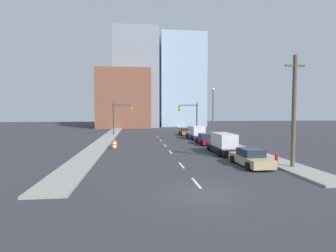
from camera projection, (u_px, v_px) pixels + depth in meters
The scene contains 23 objects.
ground_plane at pixel (205, 193), 14.24m from camera, with size 200.00×200.00×0.00m, color #333338.
sidewalk_left at pixel (115, 131), 56.97m from camera, with size 2.41×88.25×0.16m.
sidewalk_right at pixel (190, 131), 58.98m from camera, with size 2.41×88.25×0.16m.
lane_stripe_at_2m at pixel (196, 183), 16.22m from camera, with size 0.16×2.40×0.01m, color beige.
lane_stripe_at_7m at pixel (182, 165), 21.51m from camera, with size 0.16×2.40×0.01m, color beige.
lane_stripe_at_14m at pixel (171, 152), 28.40m from camera, with size 0.16×2.40×0.01m, color beige.
lane_stripe_at_20m at pixel (165, 145), 34.06m from camera, with size 0.16×2.40×0.01m, color beige.
lane_stripe_at_26m at pixel (161, 140), 39.77m from camera, with size 0.16×2.40×0.01m, color beige.
lane_stripe_at_31m at pixel (158, 137), 45.34m from camera, with size 0.16×2.40×0.01m, color beige.
building_brick_left at pixel (124, 99), 73.07m from camera, with size 14.00×16.00×15.45m.
building_office_center at pixel (136, 81), 77.11m from camera, with size 12.00×20.00×26.58m.
building_glass_right at pixel (179, 83), 82.68m from camera, with size 13.00×20.00×26.71m.
traffic_signal_left at pixel (119, 114), 48.46m from camera, with size 3.73×0.35×5.99m.
traffic_signal_right at pixel (192, 114), 50.10m from camera, with size 3.73×0.35×5.99m.
utility_pole_right_near at pixel (294, 111), 20.09m from camera, with size 1.60×0.32×8.71m.
traffic_barrel at pixel (114, 144), 31.29m from camera, with size 0.56×0.56×0.95m.
street_lamp at pixel (213, 109), 42.20m from camera, with size 0.44×0.44×8.20m.
fire_hydrant at pixel (276, 159), 22.15m from camera, with size 0.26×0.26×0.84m.
sedan_tan at pixel (251, 158), 21.20m from camera, with size 2.21×4.77×1.42m.
box_truck_black at pixel (223, 144), 27.49m from camera, with size 2.23×6.27×2.13m.
sedan_maroon at pixel (206, 139), 35.11m from camera, with size 2.15×4.65×1.46m.
box_truck_blue at pixel (196, 133), 41.73m from camera, with size 2.55×5.76×2.08m.
sedan_orange at pixel (185, 132), 48.69m from camera, with size 2.17×4.70×1.36m.
Camera 1 is at (-3.66, -13.67, 4.45)m, focal length 28.00 mm.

